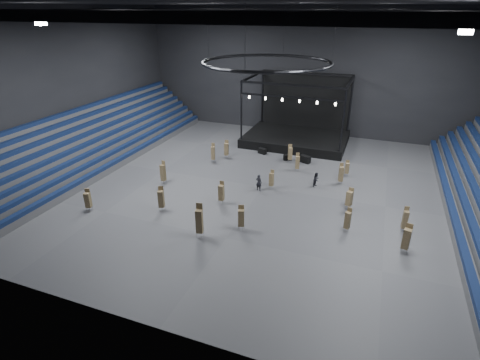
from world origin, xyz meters
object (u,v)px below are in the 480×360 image
(chair_stack_16, at_px, (347,168))
(flight_case_left, at_px, (262,151))
(chair_stack_1, at_px, (241,217))
(chair_stack_8, at_px, (349,198))
(chair_stack_4, at_px, (163,172))
(stage, at_px, (297,132))
(chair_stack_10, at_px, (161,198))
(chair_stack_13, at_px, (213,153))
(chair_stack_9, at_px, (407,238))
(chair_stack_6, at_px, (271,179))
(chair_stack_15, at_px, (199,220))
(chair_stack_2, at_px, (297,162))
(chair_stack_12, at_px, (226,149))
(chair_stack_11, at_px, (341,174))
(man_center, at_px, (259,183))
(crew_member, at_px, (316,180))
(flight_case_mid, at_px, (288,157))
(chair_stack_3, at_px, (221,192))
(chair_stack_7, at_px, (88,200))
(chair_stack_5, at_px, (405,219))
(chair_stack_14, at_px, (348,220))
(flight_case_right, at_px, (305,159))

(chair_stack_16, bearing_deg, flight_case_left, 153.02)
(chair_stack_1, relative_size, chair_stack_8, 1.06)
(chair_stack_4, bearing_deg, stage, 72.03)
(chair_stack_10, distance_m, chair_stack_13, 12.99)
(chair_stack_9, bearing_deg, flight_case_left, 148.42)
(chair_stack_8, bearing_deg, chair_stack_6, -172.99)
(flight_case_left, height_order, chair_stack_15, chair_stack_15)
(chair_stack_2, relative_size, chair_stack_12, 0.96)
(chair_stack_11, xyz_separation_m, man_center, (-7.90, -4.68, -0.33))
(flight_case_left, relative_size, crew_member, 0.68)
(chair_stack_13, bearing_deg, man_center, -46.80)
(flight_case_mid, distance_m, chair_stack_3, 14.07)
(chair_stack_13, bearing_deg, chair_stack_1, -68.21)
(chair_stack_16, bearing_deg, flight_case_mid, 152.25)
(stage, relative_size, chair_stack_8, 6.30)
(crew_member, bearing_deg, flight_case_left, 69.96)
(chair_stack_4, relative_size, chair_stack_7, 1.18)
(chair_stack_3, height_order, chair_stack_6, chair_stack_3)
(stage, bearing_deg, chair_stack_9, -59.38)
(chair_stack_4, xyz_separation_m, chair_stack_16, (18.60, 9.19, -0.34))
(chair_stack_5, xyz_separation_m, chair_stack_14, (-4.61, -1.79, -0.03))
(flight_case_mid, height_order, chair_stack_1, chair_stack_1)
(chair_stack_4, distance_m, chair_stack_13, 8.07)
(chair_stack_3, height_order, crew_member, chair_stack_3)
(chair_stack_14, bearing_deg, chair_stack_11, 120.75)
(flight_case_left, distance_m, chair_stack_9, 24.25)
(flight_case_right, distance_m, chair_stack_13, 11.54)
(chair_stack_14, bearing_deg, chair_stack_5, 41.97)
(chair_stack_15, bearing_deg, chair_stack_10, 139.83)
(chair_stack_1, distance_m, chair_stack_2, 14.50)
(stage, relative_size, chair_stack_9, 5.41)
(stage, height_order, chair_stack_11, stage)
(chair_stack_12, distance_m, chair_stack_14, 20.61)
(flight_case_mid, xyz_separation_m, chair_stack_11, (7.16, -4.88, 0.89))
(chair_stack_5, bearing_deg, chair_stack_3, 174.89)
(chair_stack_12, bearing_deg, chair_stack_8, -36.58)
(chair_stack_9, height_order, man_center, chair_stack_9)
(chair_stack_2, height_order, chair_stack_13, chair_stack_13)
(chair_stack_9, bearing_deg, chair_stack_3, -174.89)
(chair_stack_1, distance_m, chair_stack_13, 16.09)
(flight_case_right, relative_size, chair_stack_10, 0.53)
(chair_stack_13, height_order, chair_stack_14, chair_stack_13)
(chair_stack_2, xyz_separation_m, chair_stack_4, (-12.97, -8.58, 0.19))
(chair_stack_3, distance_m, chair_stack_15, 6.09)
(chair_stack_4, bearing_deg, chair_stack_15, -33.14)
(flight_case_mid, xyz_separation_m, chair_stack_4, (-11.05, -11.65, 1.01))
(chair_stack_15, distance_m, man_center, 10.35)
(stage, relative_size, chair_stack_15, 4.48)
(flight_case_left, relative_size, chair_stack_11, 0.45)
(flight_case_left, distance_m, man_center, 11.01)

